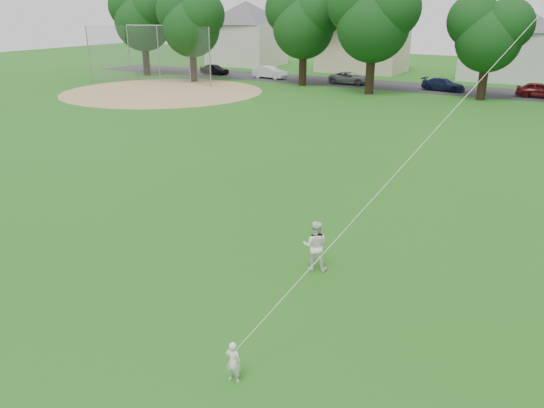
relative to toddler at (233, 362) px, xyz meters
The scene contains 9 objects.
ground 2.47m from the toddler, 122.74° to the left, with size 160.00×160.00×0.00m, color #215B14.
street 44.06m from the toddler, 91.70° to the left, with size 90.00×7.00×0.01m, color #2D2D30.
dirt_infield 40.60m from the toddler, 132.28° to the left, with size 18.00×18.00×0.02m, color #9E7F51.
toddler is the anchor object (origin of this frame).
older_boy 5.33m from the toddler, 97.04° to the left, with size 0.73×0.57×1.51m, color white.
kite 6.43m from the toddler, 66.48° to the left, with size 2.49×5.36×12.64m.
baseball_backstop 47.02m from the toddler, 132.64° to the left, with size 12.08×4.87×5.49m.
tree_row 38.92m from the toddler, 89.74° to the left, with size 81.56×8.65×10.87m.
house_row 54.23m from the toddler, 91.91° to the left, with size 76.04×13.98×9.35m.
Camera 1 is at (6.35, -9.40, 7.17)m, focal length 35.00 mm.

